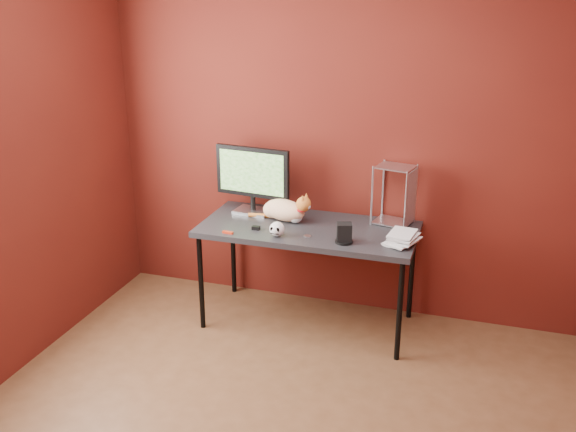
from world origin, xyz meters
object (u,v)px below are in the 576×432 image
(skull_mug, at_px, (277,229))
(cat, at_px, (285,210))
(book_stack, at_px, (396,178))
(desk, at_px, (308,233))
(monitor, at_px, (253,177))
(speaker, at_px, (344,234))

(skull_mug, bearing_deg, cat, 100.27)
(cat, height_order, book_stack, book_stack)
(skull_mug, xyz_separation_m, book_stack, (0.75, 0.16, 0.38))
(cat, bearing_deg, skull_mug, -65.44)
(desk, relative_size, monitor, 2.63)
(desk, relative_size, cat, 3.11)
(skull_mug, bearing_deg, book_stack, 13.75)
(speaker, bearing_deg, monitor, 137.79)
(monitor, relative_size, speaker, 4.27)
(monitor, height_order, book_stack, book_stack)
(monitor, distance_m, book_stack, 1.10)
(speaker, distance_m, book_stack, 0.49)
(desk, bearing_deg, book_stack, -7.70)
(desk, height_order, speaker, speaker)
(cat, height_order, skull_mug, cat)
(monitor, bearing_deg, book_stack, -6.52)
(skull_mug, xyz_separation_m, speaker, (0.45, 0.02, 0.01))
(monitor, height_order, cat, monitor)
(skull_mug, distance_m, speaker, 0.45)
(cat, relative_size, speaker, 3.61)
(skull_mug, height_order, book_stack, book_stack)
(cat, bearing_deg, speaker, -13.42)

